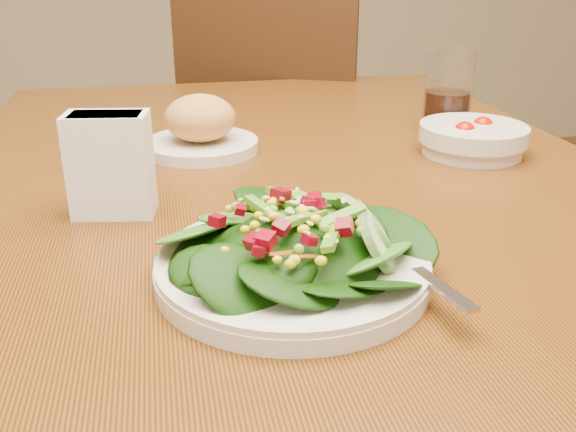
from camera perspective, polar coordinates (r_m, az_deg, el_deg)
name	(u,v)px	position (r m, az deg, el deg)	size (l,w,h in m)	color
dining_table	(300,265)	(0.83, 1.07, -4.34)	(0.90, 1.40, 0.75)	brown
chair_far	(277,160)	(1.69, -0.95, 4.96)	(0.58, 0.58, 0.96)	black
salad_plate	(302,251)	(0.57, 1.27, -3.15)	(0.25, 0.25, 0.07)	silver
bread_plate	(201,129)	(0.94, -7.78, 7.71)	(0.17, 0.17, 0.08)	silver
tomato_bowl	(473,139)	(0.96, 16.10, 6.62)	(0.15, 0.15, 0.05)	silver
drinking_glass	(448,98)	(1.06, 14.00, 10.18)	(0.08, 0.08, 0.13)	silver
napkin_holder	(110,162)	(0.73, -15.52, 4.63)	(0.09, 0.06, 0.11)	white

